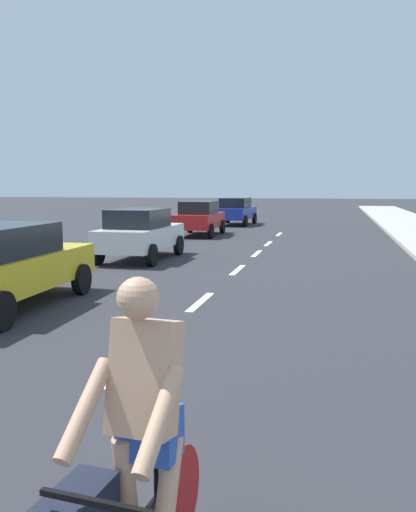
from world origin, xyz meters
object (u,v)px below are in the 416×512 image
at_px(cyclist, 128,466).
at_px(parked_car_white, 140,233).
at_px(parked_car_blue, 236,211).
at_px(parked_car_red, 199,217).

distance_m(cyclist, parked_car_white, 14.04).
bearing_deg(cyclist, parked_car_blue, -75.33).
xyz_separation_m(parked_car_white, parked_car_red, (-0.20, 8.31, -0.00)).
relative_size(parked_car_white, parked_car_red, 1.02).
distance_m(cyclist, parked_car_red, 22.07).
height_order(parked_car_red, parked_car_blue, same).
bearing_deg(parked_car_white, parked_car_blue, 89.59).
bearing_deg(parked_car_white, cyclist, -69.48).
xyz_separation_m(cyclist, parked_car_red, (-5.02, 21.50, 0.00)).
bearing_deg(parked_car_blue, parked_car_red, -90.86).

